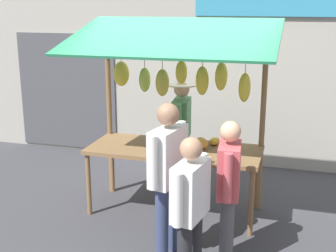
{
  "coord_description": "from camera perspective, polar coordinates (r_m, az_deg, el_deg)",
  "views": [
    {
      "loc": [
        -1.48,
        5.43,
        2.69
      ],
      "look_at": [
        0.0,
        0.3,
        1.25
      ],
      "focal_mm": 49.34,
      "sensor_mm": 36.0,
      "label": 1
    }
  ],
  "objects": [
    {
      "name": "shopper_in_striped_shirt",
      "position": [
        4.82,
        7.5,
        -7.07
      ],
      "size": [
        0.26,
        0.67,
        1.55
      ],
      "rotation": [
        0.0,
        0.0,
        -1.47
      ],
      "color": "#4C4C51",
      "rests_on": "ground"
    },
    {
      "name": "ground_plane",
      "position": [
        6.24,
        0.77,
        -10.45
      ],
      "size": [
        40.0,
        40.0,
        0.0
      ],
      "primitive_type": "plane",
      "color": "#38383D"
    },
    {
      "name": "vendor_with_sunhat",
      "position": [
        6.61,
        1.67,
        -0.18
      ],
      "size": [
        0.42,
        0.69,
        1.61
      ],
      "rotation": [
        0.0,
        0.0,
        1.68
      ],
      "color": "#726656",
      "rests_on": "ground"
    },
    {
      "name": "shopper_with_ponytail",
      "position": [
        4.84,
        0.0,
        -5.39
      ],
      "size": [
        0.32,
        0.71,
        1.71
      ],
      "rotation": [
        0.0,
        0.0,
        -1.78
      ],
      "color": "navy",
      "rests_on": "ground"
    },
    {
      "name": "shopper_with_shopping_bag",
      "position": [
        4.32,
        2.78,
        -9.82
      ],
      "size": [
        0.29,
        0.66,
        1.53
      ],
      "rotation": [
        0.0,
        0.0,
        -1.74
      ],
      "color": "#232328",
      "rests_on": "ground"
    },
    {
      "name": "market_stall",
      "position": [
        5.8,
        1.04,
        3.88
      ],
      "size": [
        2.5,
        1.46,
        2.5
      ],
      "color": "brown",
      "rests_on": "ground"
    },
    {
      "name": "street_backdrop",
      "position": [
        7.84,
        4.79,
        7.79
      ],
      "size": [
        9.0,
        0.3,
        3.4
      ],
      "color": "#9E998E",
      "rests_on": "ground"
    }
  ]
}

